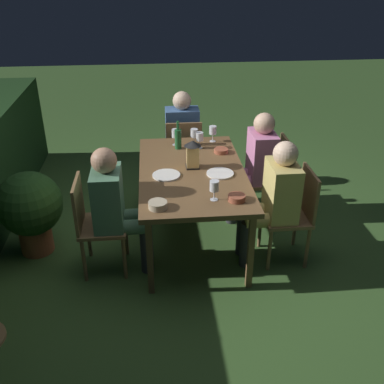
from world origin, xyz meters
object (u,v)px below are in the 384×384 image
person_in_pink (255,162)px  wine_glass_a (194,134)px  person_in_green (116,205)px  chair_side_right_a (94,221)px  dining_table (192,176)px  green_bottle_on_table (178,138)px  person_in_blue (182,133)px  bowl_bread (237,198)px  lantern_centerpiece (193,153)px  plate_a (220,173)px  bowl_olives (158,205)px  wine_glass_b (213,131)px  plate_b (166,175)px  chair_side_left_b (273,175)px  wine_glass_e (214,187)px  chair_head_far (183,151)px  potted_plant_corner (30,207)px  wine_glass_d (175,134)px  chair_side_left_a (294,211)px  person_in_mustard (274,197)px  bowl_salad (221,151)px  wine_glass_c (200,137)px

person_in_pink → wine_glass_a: person_in_pink is taller
person_in_green → chair_side_right_a: bearing=90.0°
dining_table → green_bottle_on_table: (0.53, 0.09, 0.17)m
person_in_blue → bowl_bread: 1.89m
lantern_centerpiece → bowl_bread: bearing=-156.0°
plate_a → bowl_olives: size_ratio=1.64×
person_in_pink → wine_glass_b: bearing=51.1°
wine_glass_a → plate_b: 0.79m
person_in_pink → chair_side_left_b: bearing=-90.0°
wine_glass_e → chair_side_left_b: bearing=-38.6°
person_in_blue → chair_head_far: bearing=-180.0°
potted_plant_corner → person_in_blue: bearing=-48.2°
chair_side_left_b → lantern_centerpiece: 1.00m
wine_glass_b → wine_glass_d: bearing=98.3°
chair_side_left_b → person_in_blue: bearing=44.2°
chair_side_left_a → green_bottle_on_table: (0.90, 0.96, 0.37)m
bowl_olives → bowl_bread: 0.64m
chair_side_right_a → wine_glass_a: wine_glass_a is taller
chair_side_right_a → potted_plant_corner: (0.32, 0.61, -0.02)m
dining_table → chair_side_left_b: (0.37, -0.87, -0.21)m
chair_side_right_a → wine_glass_b: bearing=-47.5°
person_in_green → chair_head_far: person_in_green is taller
person_in_mustard → wine_glass_b: (1.06, 0.39, 0.23)m
person_in_mustard → chair_head_far: 1.60m
chair_side_right_a → plate_a: (0.27, -1.12, 0.27)m
wine_glass_a → wine_glass_e: 1.18m
wine_glass_b → bowl_salad: 0.32m
bowl_olives → bowl_salad: bowl_olives is taller
chair_side_left_a → wine_glass_d: (1.00, 0.98, 0.38)m
chair_side_left_a → potted_plant_corner: chair_side_left_a is taller
person_in_pink → lantern_centerpiece: (-0.31, 0.66, 0.26)m
person_in_mustard → wine_glass_d: person_in_mustard is taller
person_in_mustard → lantern_centerpiece: bearing=56.9°
person_in_blue → wine_glass_b: person_in_blue is taller
plate_b → bowl_salad: (0.47, -0.56, 0.02)m
plate_b → dining_table: bearing=-68.4°
dining_table → bowl_olives: bearing=153.4°
lantern_centerpiece → plate_a: (-0.17, -0.23, -0.14)m
person_in_blue → wine_glass_a: 0.69m
chair_side_right_a → wine_glass_e: wine_glass_e is taller
person_in_blue → wine_glass_d: 0.69m
lantern_centerpiece → chair_side_left_a: bearing=-116.8°
person_in_blue → wine_glass_c: 0.79m
chair_side_left_a → wine_glass_c: size_ratio=5.15×
wine_glass_c → wine_glass_e: bearing=180.0°
bowl_bread → potted_plant_corner: size_ratio=0.18×
chair_side_left_a → wine_glass_b: wine_glass_b is taller
person_in_mustard → wine_glass_c: 1.07m
chair_head_far → wine_glass_a: wine_glass_a is taller
chair_side_left_b → wine_glass_c: size_ratio=5.15×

